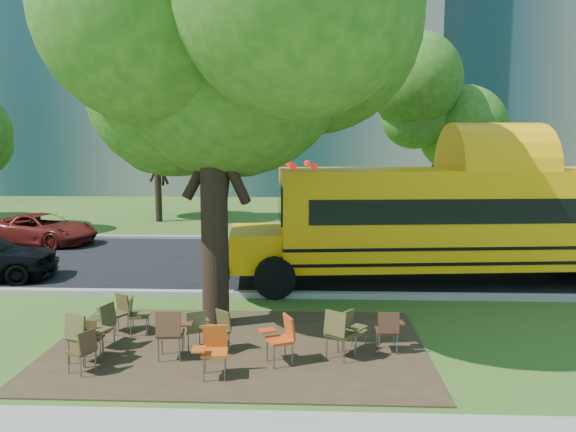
{
  "coord_description": "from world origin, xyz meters",
  "views": [
    {
      "loc": [
        2.38,
        -10.58,
        3.88
      ],
      "look_at": [
        1.75,
        4.27,
        1.88
      ],
      "focal_mm": 35.0,
      "sensor_mm": 36.0,
      "label": 1
    }
  ],
  "objects_px": {
    "chair_7": "(341,330)",
    "chair_13": "(389,327)",
    "chair_9": "(117,309)",
    "chair_1": "(83,333)",
    "chair_2": "(84,347)",
    "chair_3": "(218,327)",
    "main_tree": "(211,36)",
    "bg_car_red": "(42,229)",
    "chair_12": "(351,327)",
    "chair_4": "(171,329)",
    "chair_11": "(196,326)",
    "chair_0": "(91,335)",
    "chair_5": "(213,346)",
    "chair_10": "(137,312)",
    "chair_8": "(103,321)",
    "chair_6": "(282,335)",
    "school_bus": "(487,217)"
  },
  "relations": [
    {
      "from": "school_bus",
      "to": "chair_6",
      "type": "bearing_deg",
      "value": -137.05
    },
    {
      "from": "chair_0",
      "to": "chair_2",
      "type": "height_order",
      "value": "chair_0"
    },
    {
      "from": "school_bus",
      "to": "chair_13",
      "type": "relative_size",
      "value": 15.8
    },
    {
      "from": "chair_4",
      "to": "chair_13",
      "type": "xyz_separation_m",
      "value": [
        3.88,
        0.49,
        -0.07
      ]
    },
    {
      "from": "chair_5",
      "to": "chair_10",
      "type": "relative_size",
      "value": 1.09
    },
    {
      "from": "chair_4",
      "to": "chair_1",
      "type": "bearing_deg",
      "value": -175.47
    },
    {
      "from": "chair_0",
      "to": "chair_10",
      "type": "bearing_deg",
      "value": 75.95
    },
    {
      "from": "chair_7",
      "to": "bg_car_red",
      "type": "distance_m",
      "value": 15.15
    },
    {
      "from": "chair_3",
      "to": "chair_1",
      "type": "bearing_deg",
      "value": 57.86
    },
    {
      "from": "chair_13",
      "to": "chair_11",
      "type": "bearing_deg",
      "value": 178.51
    },
    {
      "from": "school_bus",
      "to": "chair_11",
      "type": "bearing_deg",
      "value": -147.51
    },
    {
      "from": "chair_3",
      "to": "chair_9",
      "type": "height_order",
      "value": "chair_9"
    },
    {
      "from": "bg_car_red",
      "to": "chair_3",
      "type": "bearing_deg",
      "value": -125.1
    },
    {
      "from": "chair_2",
      "to": "chair_9",
      "type": "distance_m",
      "value": 2.04
    },
    {
      "from": "chair_1",
      "to": "bg_car_red",
      "type": "relative_size",
      "value": 0.22
    },
    {
      "from": "chair_4",
      "to": "chair_6",
      "type": "relative_size",
      "value": 1.08
    },
    {
      "from": "chair_3",
      "to": "chair_6",
      "type": "height_order",
      "value": "chair_6"
    },
    {
      "from": "chair_10",
      "to": "chair_13",
      "type": "bearing_deg",
      "value": 70.9
    },
    {
      "from": "chair_9",
      "to": "chair_12",
      "type": "bearing_deg",
      "value": -157.58
    },
    {
      "from": "main_tree",
      "to": "chair_12",
      "type": "distance_m",
      "value": 6.27
    },
    {
      "from": "chair_9",
      "to": "chair_1",
      "type": "bearing_deg",
      "value": 122.0
    },
    {
      "from": "chair_2",
      "to": "chair_7",
      "type": "bearing_deg",
      "value": -52.72
    },
    {
      "from": "chair_12",
      "to": "chair_7",
      "type": "bearing_deg",
      "value": 11.88
    },
    {
      "from": "main_tree",
      "to": "chair_9",
      "type": "xyz_separation_m",
      "value": [
        -1.92,
        -0.53,
        -5.45
      ]
    },
    {
      "from": "chair_7",
      "to": "chair_13",
      "type": "xyz_separation_m",
      "value": [
        0.89,
        0.36,
        -0.07
      ]
    },
    {
      "from": "main_tree",
      "to": "chair_12",
      "type": "bearing_deg",
      "value": -26.73
    },
    {
      "from": "chair_5",
      "to": "chair_7",
      "type": "xyz_separation_m",
      "value": [
        2.13,
        0.81,
        0.04
      ]
    },
    {
      "from": "chair_1",
      "to": "chair_5",
      "type": "relative_size",
      "value": 1.08
    },
    {
      "from": "chair_13",
      "to": "chair_4",
      "type": "bearing_deg",
      "value": -174.14
    },
    {
      "from": "chair_12",
      "to": "chair_4",
      "type": "bearing_deg",
      "value": -41.11
    },
    {
      "from": "chair_0",
      "to": "chair_8",
      "type": "relative_size",
      "value": 0.87
    },
    {
      "from": "chair_4",
      "to": "bg_car_red",
      "type": "height_order",
      "value": "bg_car_red"
    },
    {
      "from": "chair_5",
      "to": "chair_6",
      "type": "height_order",
      "value": "chair_6"
    },
    {
      "from": "chair_4",
      "to": "chair_10",
      "type": "relative_size",
      "value": 1.18
    },
    {
      "from": "chair_9",
      "to": "chair_12",
      "type": "relative_size",
      "value": 1.03
    },
    {
      "from": "chair_2",
      "to": "chair_1",
      "type": "bearing_deg",
      "value": 52.46
    },
    {
      "from": "school_bus",
      "to": "chair_12",
      "type": "bearing_deg",
      "value": -132.59
    },
    {
      "from": "chair_0",
      "to": "chair_11",
      "type": "bearing_deg",
      "value": 20.85
    },
    {
      "from": "chair_12",
      "to": "chair_0",
      "type": "bearing_deg",
      "value": -43.56
    },
    {
      "from": "chair_9",
      "to": "chair_12",
      "type": "xyz_separation_m",
      "value": [
        4.66,
        -0.85,
        -0.02
      ]
    },
    {
      "from": "chair_2",
      "to": "bg_car_red",
      "type": "relative_size",
      "value": 0.18
    },
    {
      "from": "main_tree",
      "to": "chair_5",
      "type": "relative_size",
      "value": 11.01
    },
    {
      "from": "chair_3",
      "to": "bg_car_red",
      "type": "bearing_deg",
      "value": -11.21
    },
    {
      "from": "school_bus",
      "to": "chair_3",
      "type": "xyz_separation_m",
      "value": [
        -6.47,
        -5.44,
        -1.33
      ]
    },
    {
      "from": "chair_11",
      "to": "chair_0",
      "type": "bearing_deg",
      "value": 168.82
    },
    {
      "from": "chair_6",
      "to": "chair_12",
      "type": "bearing_deg",
      "value": -87.57
    },
    {
      "from": "chair_2",
      "to": "bg_car_red",
      "type": "bearing_deg",
      "value": 55.98
    },
    {
      "from": "chair_1",
      "to": "chair_6",
      "type": "xyz_separation_m",
      "value": [
        3.44,
        0.2,
        -0.04
      ]
    },
    {
      "from": "chair_7",
      "to": "chair_8",
      "type": "height_order",
      "value": "chair_7"
    },
    {
      "from": "chair_4",
      "to": "chair_11",
      "type": "relative_size",
      "value": 1.2
    }
  ]
}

